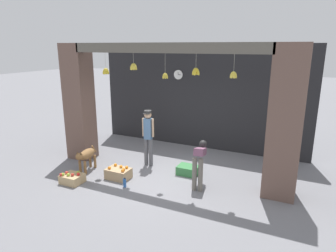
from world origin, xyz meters
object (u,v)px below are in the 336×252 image
object	(u,v)px
dog	(86,155)
fruit_crate_oranges	(118,173)
worker_stooping	(200,160)
fruit_crate_apples	(72,178)
water_bottle	(125,183)
produce_box_green	(188,170)
wall_clock	(178,75)
shopkeeper	(148,134)

from	to	relation	value
dog	fruit_crate_oranges	bearing A→B (deg)	81.61
worker_stooping	fruit_crate_apples	size ratio (longest dim) A/B	2.04
fruit_crate_apples	water_bottle	size ratio (longest dim) A/B	2.19
produce_box_green	wall_clock	xyz separation A→B (m)	(-1.26, 2.19, 2.25)
dog	wall_clock	xyz separation A→B (m)	(1.27, 3.17, 1.92)
worker_stooping	produce_box_green	distance (m)	0.93
fruit_crate_oranges	water_bottle	world-z (taller)	fruit_crate_oranges
shopkeeper	fruit_crate_apples	distance (m)	2.29
fruit_crate_apples	water_bottle	world-z (taller)	fruit_crate_apples
fruit_crate_oranges	wall_clock	xyz separation A→B (m)	(0.24, 3.19, 2.23)
fruit_crate_oranges	worker_stooping	bearing A→B (deg)	12.97
fruit_crate_apples	water_bottle	distance (m)	1.34
shopkeeper	water_bottle	bearing A→B (deg)	88.45
dog	wall_clock	size ratio (longest dim) A/B	2.85
shopkeeper	fruit_crate_apples	size ratio (longest dim) A/B	3.12
worker_stooping	fruit_crate_oranges	xyz separation A→B (m)	(-2.00, -0.46, -0.55)
shopkeeper	fruit_crate_apples	xyz separation A→B (m)	(-1.14, -1.81, -0.80)
shopkeeper	fruit_crate_apples	bearing A→B (deg)	50.40
fruit_crate_oranges	wall_clock	size ratio (longest dim) A/B	1.84
fruit_crate_oranges	produce_box_green	size ratio (longest dim) A/B	1.11
dog	produce_box_green	size ratio (longest dim) A/B	1.71
fruit_crate_apples	worker_stooping	bearing A→B (deg)	22.11
fruit_crate_oranges	produce_box_green	xyz separation A→B (m)	(1.50, 1.00, -0.02)
worker_stooping	shopkeeper	bearing A→B (deg)	150.58
worker_stooping	produce_box_green	world-z (taller)	worker_stooping
fruit_crate_oranges	water_bottle	xyz separation A→B (m)	(0.41, -0.34, -0.03)
water_bottle	fruit_crate_oranges	bearing A→B (deg)	140.63
produce_box_green	worker_stooping	bearing A→B (deg)	-47.35
produce_box_green	fruit_crate_oranges	bearing A→B (deg)	-146.20
water_bottle	shopkeeper	bearing A→B (deg)	95.90
produce_box_green	wall_clock	world-z (taller)	wall_clock
wall_clock	dog	bearing A→B (deg)	-111.78
shopkeeper	water_bottle	size ratio (longest dim) A/B	6.81
worker_stooping	water_bottle	bearing A→B (deg)	-162.50
produce_box_green	water_bottle	distance (m)	1.73
worker_stooping	fruit_crate_oranges	world-z (taller)	worker_stooping
produce_box_green	wall_clock	bearing A→B (deg)	119.94
produce_box_green	wall_clock	distance (m)	3.38
worker_stooping	produce_box_green	size ratio (longest dim) A/B	1.92
fruit_crate_oranges	water_bottle	bearing A→B (deg)	-39.37
fruit_crate_oranges	shopkeeper	bearing A→B (deg)	76.71
worker_stooping	water_bottle	size ratio (longest dim) A/B	4.45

